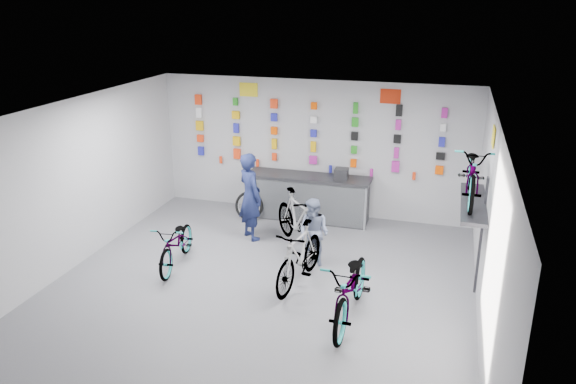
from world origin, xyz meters
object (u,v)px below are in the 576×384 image
(bike_center, at_px, (299,255))
(bike_service, at_px, (298,220))
(bike_left, at_px, (177,243))
(counter, at_px, (308,198))
(bike_right, at_px, (352,288))
(clerk, at_px, (250,196))
(customer, at_px, (314,232))

(bike_center, distance_m, bike_service, 1.50)
(bike_left, xyz_separation_m, bike_service, (1.88, 1.40, 0.12))
(bike_center, bearing_deg, bike_left, -171.51)
(counter, relative_size, bike_left, 1.62)
(bike_right, xyz_separation_m, clerk, (-2.51, 2.46, 0.35))
(bike_left, xyz_separation_m, bike_right, (3.37, -0.90, 0.10))
(counter, relative_size, clerk, 1.51)
(bike_right, bearing_deg, clerk, 137.08)
(bike_left, bearing_deg, bike_service, 28.33)
(bike_left, distance_m, bike_right, 3.49)
(bike_left, distance_m, customer, 2.49)
(bike_left, height_order, bike_right, bike_right)
(counter, height_order, bike_right, bike_right)
(bike_center, distance_m, customer, 0.81)
(bike_left, relative_size, bike_right, 0.81)
(bike_center, relative_size, bike_right, 0.86)
(counter, relative_size, bike_center, 1.52)
(clerk, distance_m, customer, 1.72)
(bike_left, distance_m, bike_service, 2.35)
(bike_service, distance_m, clerk, 1.09)
(customer, bearing_deg, counter, 126.04)
(bike_service, bearing_deg, clerk, 130.70)
(counter, bearing_deg, clerk, -123.08)
(bike_left, height_order, clerk, clerk)
(clerk, bearing_deg, customer, -166.72)
(bike_right, xyz_separation_m, bike_service, (-1.48, 2.30, 0.02))
(clerk, bearing_deg, bike_right, 176.67)
(customer, bearing_deg, bike_right, -39.92)
(bike_center, height_order, customer, customer)
(bike_service, bearing_deg, bike_center, -113.76)
(bike_left, height_order, bike_service, bike_service)
(bike_center, distance_m, clerk, 2.19)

